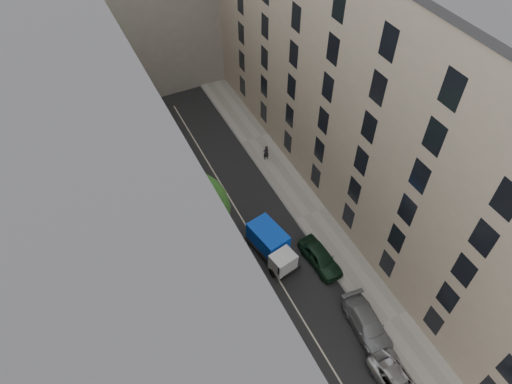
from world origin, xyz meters
TOP-DOWN VIEW (x-y plane):
  - ground at (0.00, 0.00)m, footprint 120.00×120.00m
  - road_surface at (0.00, 0.00)m, footprint 8.00×44.00m
  - sidewalk_left at (-5.50, 0.00)m, footprint 3.00×44.00m
  - sidewalk_right at (5.50, 0.00)m, footprint 3.00×44.00m
  - building_left at (-11.00, 0.00)m, footprint 8.00×44.00m
  - building_right at (11.00, 0.00)m, footprint 8.00×44.00m
  - tarp_truck at (0.60, -2.24)m, footprint 2.76×5.12m
  - car_left_2 at (-3.32, -6.60)m, footprint 2.50×4.83m
  - car_left_3 at (-3.60, -0.69)m, footprint 2.48×5.07m
  - car_left_4 at (-2.80, 3.40)m, footprint 2.22×4.43m
  - car_left_5 at (-2.80, 9.00)m, footprint 1.68×4.45m
  - car_right_0 at (2.99, -15.00)m, footprint 2.19×4.64m
  - car_right_1 at (3.60, -10.80)m, footprint 2.43×5.00m
  - car_right_2 at (3.60, -4.60)m, footprint 2.00×4.40m
  - tree_near at (-5.12, -11.76)m, footprint 5.56×5.32m
  - tree_mid at (-4.53, -0.34)m, footprint 5.30×5.03m
  - tree_far at (-6.30, 19.80)m, footprint 6.02×5.85m
  - lamp_post at (-4.20, -7.03)m, footprint 0.36×0.36m
  - pedestrian at (5.14, 7.76)m, footprint 0.58×0.38m

SIDE VIEW (x-z plane):
  - ground at x=0.00m, z-range 0.00..0.00m
  - road_surface at x=0.00m, z-range 0.00..0.02m
  - sidewalk_left at x=-5.50m, z-range 0.00..0.15m
  - sidewalk_right at x=5.50m, z-range 0.00..0.15m
  - car_right_0 at x=2.99m, z-range 0.00..1.28m
  - car_left_2 at x=-3.32m, z-range 0.00..1.30m
  - car_right_1 at x=3.60m, z-range 0.00..1.40m
  - car_left_3 at x=-3.60m, z-range 0.00..1.42m
  - car_left_4 at x=-2.80m, z-range 0.00..1.45m
  - car_left_5 at x=-2.80m, z-range 0.00..1.45m
  - car_right_2 at x=3.60m, z-range 0.00..1.47m
  - pedestrian at x=5.14m, z-range 0.15..1.75m
  - tarp_truck at x=0.60m, z-range 0.11..2.34m
  - lamp_post at x=-4.20m, z-range 0.91..8.00m
  - tree_near at x=-5.12m, z-range 1.11..8.62m
  - tree_mid at x=-4.53m, z-range 1.65..10.46m
  - tree_far at x=-6.30m, z-range 1.76..11.55m
  - building_left at x=-11.00m, z-range 0.00..20.00m
  - building_right at x=11.00m, z-range 0.00..20.00m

